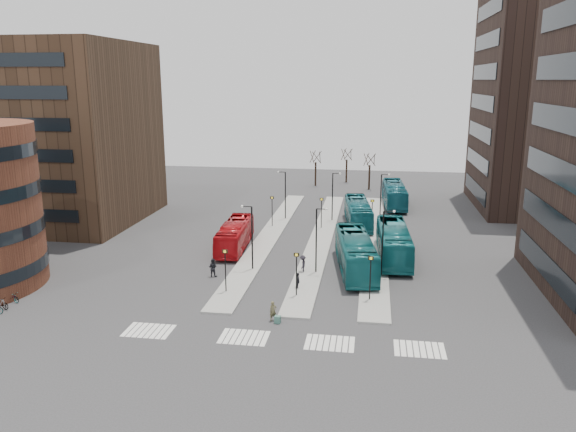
# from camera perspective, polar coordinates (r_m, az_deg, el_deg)

# --- Properties ---
(ground) EXTENTS (160.00, 160.00, 0.00)m
(ground) POSITION_cam_1_polar(r_m,az_deg,el_deg) (36.55, -4.37, -14.99)
(ground) COLOR #2D2D2F
(ground) RESTS_ON ground
(island_left) EXTENTS (2.50, 45.00, 0.15)m
(island_left) POSITION_cam_1_polar(r_m,az_deg,el_deg) (64.65, -1.89, -1.96)
(island_left) COLOR gray
(island_left) RESTS_ON ground
(island_mid) EXTENTS (2.50, 45.00, 0.15)m
(island_mid) POSITION_cam_1_polar(r_m,az_deg,el_deg) (63.86, 3.41, -2.17)
(island_mid) COLOR gray
(island_mid) RESTS_ON ground
(island_right) EXTENTS (2.50, 45.00, 0.15)m
(island_right) POSITION_cam_1_polar(r_m,az_deg,el_deg) (63.63, 8.80, -2.37)
(island_right) COLOR gray
(island_right) RESTS_ON ground
(suitcase) EXTENTS (0.48, 0.40, 0.56)m
(suitcase) POSITION_cam_1_polar(r_m,az_deg,el_deg) (42.10, -1.07, -10.47)
(suitcase) COLOR navy
(suitcase) RESTS_ON ground
(red_bus) EXTENTS (3.03, 10.59, 2.92)m
(red_bus) POSITION_cam_1_polar(r_m,az_deg,el_deg) (59.75, -5.42, -1.95)
(red_bus) COLOR #B80E14
(red_bus) RESTS_ON ground
(teal_bus_a) EXTENTS (4.64, 12.65, 3.44)m
(teal_bus_a) POSITION_cam_1_polar(r_m,az_deg,el_deg) (52.97, 6.87, -3.75)
(teal_bus_a) COLOR #135F63
(teal_bus_a) RESTS_ON ground
(teal_bus_b) EXTENTS (3.94, 11.55, 3.15)m
(teal_bus_b) POSITION_cam_1_polar(r_m,az_deg,el_deg) (69.45, 7.13, 0.32)
(teal_bus_b) COLOR #16636E
(teal_bus_b) RESTS_ON ground
(teal_bus_c) EXTENTS (3.39, 12.30, 3.39)m
(teal_bus_c) POSITION_cam_1_polar(r_m,az_deg,el_deg) (57.10, 10.68, -2.63)
(teal_bus_c) COLOR #16686E
(teal_bus_c) RESTS_ON ground
(teal_bus_d) EXTENTS (3.34, 11.96, 3.30)m
(teal_bus_d) POSITION_cam_1_polar(r_m,az_deg,el_deg) (81.03, 10.75, 2.17)
(teal_bus_d) COLOR #165F6F
(teal_bus_d) RESTS_ON ground
(traveller) EXTENTS (0.66, 0.58, 1.52)m
(traveller) POSITION_cam_1_polar(r_m,az_deg,el_deg) (42.32, -1.53, -9.63)
(traveller) COLOR brown
(traveller) RESTS_ON ground
(commuter_a) EXTENTS (0.89, 0.72, 1.69)m
(commuter_a) POSITION_cam_1_polar(r_m,az_deg,el_deg) (51.77, -7.65, -5.21)
(commuter_a) COLOR black
(commuter_a) RESTS_ON ground
(commuter_b) EXTENTS (0.69, 0.95, 1.49)m
(commuter_b) POSITION_cam_1_polar(r_m,az_deg,el_deg) (48.28, 1.00, -6.63)
(commuter_b) COLOR black
(commuter_b) RESTS_ON ground
(commuter_c) EXTENTS (0.67, 1.12, 1.69)m
(commuter_c) POSITION_cam_1_polar(r_m,az_deg,el_deg) (52.26, 1.51, -4.91)
(commuter_c) COLOR black
(commuter_c) RESTS_ON ground
(bicycle_mid) EXTENTS (1.68, 0.79, 0.97)m
(bicycle_mid) POSITION_cam_1_polar(r_m,az_deg,el_deg) (49.81, -27.20, -7.88)
(bicycle_mid) COLOR gray
(bicycle_mid) RESTS_ON ground
(bicycle_far) EXTENTS (1.66, 1.01, 0.82)m
(bicycle_far) POSITION_cam_1_polar(r_m,az_deg,el_deg) (50.95, -26.23, -7.40)
(bicycle_far) COLOR gray
(bicycle_far) RESTS_ON ground
(crosswalk_stripes) EXTENTS (22.35, 2.40, 0.01)m
(crosswalk_stripes) POSITION_cam_1_polar(r_m,az_deg,el_deg) (39.72, -0.53, -12.46)
(crosswalk_stripes) COLOR silver
(crosswalk_stripes) RESTS_ON ground
(office_block) EXTENTS (25.00, 20.12, 22.00)m
(office_block) POSITION_cam_1_polar(r_m,az_deg,el_deg) (77.52, -23.96, 7.71)
(office_block) COLOR #402C1D
(office_block) RESTS_ON ground
(tower_far) EXTENTS (20.12, 20.00, 30.00)m
(tower_far) POSITION_cam_1_polar(r_m,az_deg,el_deg) (84.85, 25.91, 10.66)
(tower_far) COLOR black
(tower_far) RESTS_ON ground
(sign_poles) EXTENTS (12.45, 22.12, 3.65)m
(sign_poles) POSITION_cam_1_polar(r_m,az_deg,el_deg) (56.56, 2.38, -1.81)
(sign_poles) COLOR black
(sign_poles) RESTS_ON ground
(lamp_posts) EXTENTS (14.04, 20.24, 6.12)m
(lamp_posts) POSITION_cam_1_polar(r_m,az_deg,el_deg) (61.00, 3.88, 0.46)
(lamp_posts) COLOR black
(lamp_posts) RESTS_ON ground
(bare_trees) EXTENTS (10.97, 8.14, 5.90)m
(bare_trees) POSITION_cam_1_polar(r_m,az_deg,el_deg) (95.14, 5.67, 4.69)
(bare_trees) COLOR black
(bare_trees) RESTS_ON ground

